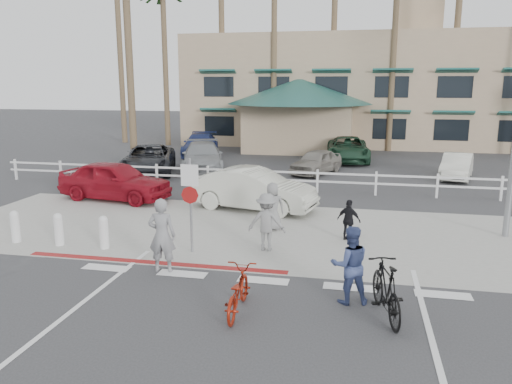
% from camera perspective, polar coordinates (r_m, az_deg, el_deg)
% --- Properties ---
extents(ground, '(140.00, 140.00, 0.00)m').
position_cam_1_polar(ground, '(11.33, 0.25, -11.27)').
color(ground, '#333335').
extents(bike_path, '(12.00, 16.00, 0.01)m').
position_cam_1_polar(bike_path, '(9.57, -2.25, -15.93)').
color(bike_path, '#333335').
rests_on(bike_path, ground).
extents(sidewalk_plaza, '(22.00, 7.00, 0.01)m').
position_cam_1_polar(sidewalk_plaza, '(15.49, 3.59, -4.70)').
color(sidewalk_plaza, gray).
rests_on(sidewalk_plaza, ground).
extents(cross_street, '(40.00, 5.00, 0.01)m').
position_cam_1_polar(cross_street, '(19.32, 5.30, -1.29)').
color(cross_street, '#333335').
rests_on(cross_street, ground).
extents(parking_lot, '(50.00, 16.00, 0.01)m').
position_cam_1_polar(parking_lot, '(28.61, 7.50, 3.10)').
color(parking_lot, '#333335').
rests_on(parking_lot, ground).
extents(curb_red, '(7.00, 0.25, 0.02)m').
position_cam_1_polar(curb_red, '(13.25, -11.62, -7.91)').
color(curb_red, maroon).
rests_on(curb_red, ground).
extents(rail_fence, '(29.40, 0.16, 1.00)m').
position_cam_1_polar(rail_fence, '(21.12, 7.30, 1.21)').
color(rail_fence, silver).
rests_on(rail_fence, ground).
extents(building, '(28.00, 16.00, 11.30)m').
position_cam_1_polar(building, '(41.19, 12.03, 13.60)').
color(building, tan).
rests_on(building, ground).
extents(sign_post, '(0.50, 0.10, 2.90)m').
position_cam_1_polar(sign_post, '(13.48, -7.48, -1.01)').
color(sign_post, gray).
rests_on(sign_post, ground).
extents(bollard_0, '(0.26, 0.26, 0.95)m').
position_cam_1_polar(bollard_0, '(14.56, -17.00, -4.42)').
color(bollard_0, silver).
rests_on(bollard_0, ground).
extents(bollard_1, '(0.26, 0.26, 0.95)m').
position_cam_1_polar(bollard_1, '(15.27, -21.62, -3.99)').
color(bollard_1, silver).
rests_on(bollard_1, ground).
extents(bollard_2, '(0.26, 0.26, 0.95)m').
position_cam_1_polar(bollard_2, '(16.07, -25.81, -3.57)').
color(bollard_2, silver).
rests_on(bollard_2, ground).
extents(palm_0, '(4.00, 4.00, 15.00)m').
position_cam_1_polar(palm_0, '(40.55, -15.33, 16.09)').
color(palm_0, black).
rests_on(palm_0, ground).
extents(palm_1, '(4.00, 4.00, 13.00)m').
position_cam_1_polar(palm_1, '(37.93, -10.36, 15.09)').
color(palm_1, black).
rests_on(palm_1, ground).
extents(palm_2, '(4.00, 4.00, 16.00)m').
position_cam_1_polar(palm_2, '(37.71, -3.94, 17.56)').
color(palm_2, black).
rests_on(palm_2, ground).
extents(palm_3, '(4.00, 4.00, 14.00)m').
position_cam_1_polar(palm_3, '(35.78, 2.07, 16.26)').
color(palm_3, black).
rests_on(palm_3, ground).
extents(palm_4, '(4.00, 4.00, 15.00)m').
position_cam_1_polar(palm_4, '(36.35, 8.87, 16.85)').
color(palm_4, black).
rests_on(palm_4, ground).
extents(palm_5, '(4.00, 4.00, 13.00)m').
position_cam_1_polar(palm_5, '(35.28, 15.45, 15.08)').
color(palm_5, black).
rests_on(palm_5, ground).
extents(palm_6, '(4.00, 4.00, 17.00)m').
position_cam_1_polar(palm_6, '(36.87, 22.05, 17.63)').
color(palm_6, black).
rests_on(palm_6, ground).
extents(palm_10, '(4.00, 4.00, 12.00)m').
position_cam_1_polar(palm_10, '(27.96, -14.31, 14.95)').
color(palm_10, black).
rests_on(palm_10, ground).
extents(bike_red, '(0.65, 1.75, 0.91)m').
position_cam_1_polar(bike_red, '(10.19, -2.13, -11.27)').
color(bike_red, maroon).
rests_on(bike_red, ground).
extents(rider_red, '(0.71, 0.50, 1.85)m').
position_cam_1_polar(rider_red, '(12.34, -10.70, -4.89)').
color(rider_red, gray).
rests_on(rider_red, ground).
extents(bike_black, '(0.97, 2.01, 1.16)m').
position_cam_1_polar(bike_black, '(10.26, 14.67, -10.75)').
color(bike_black, black).
rests_on(bike_black, ground).
extents(rider_black, '(0.94, 0.81, 1.67)m').
position_cam_1_polar(rider_black, '(10.66, 10.68, -8.18)').
color(rider_black, '#384576').
rests_on(rider_black, ground).
extents(pedestrian_a, '(1.05, 0.61, 1.61)m').
position_cam_1_polar(pedestrian_a, '(13.70, 1.22, -3.46)').
color(pedestrian_a, gray).
rests_on(pedestrian_a, ground).
extents(pedestrian_child, '(0.78, 0.54, 1.23)m').
position_cam_1_polar(pedestrian_child, '(14.86, 10.57, -3.19)').
color(pedestrian_child, black).
rests_on(pedestrian_child, ground).
extents(pedestrian_b, '(0.87, 0.72, 1.52)m').
position_cam_1_polar(pedestrian_b, '(15.62, 1.90, -1.67)').
color(pedestrian_b, gray).
rests_on(pedestrian_b, ground).
extents(car_white_sedan, '(4.84, 2.57, 1.52)m').
position_cam_1_polar(car_white_sedan, '(18.15, -0.32, 0.31)').
color(car_white_sedan, beige).
rests_on(car_white_sedan, ground).
extents(car_red_compact, '(4.77, 2.49, 1.55)m').
position_cam_1_polar(car_red_compact, '(20.52, -15.83, 1.29)').
color(car_red_compact, maroon).
rests_on(car_red_compact, ground).
extents(lot_car_0, '(3.85, 5.73, 1.46)m').
position_cam_1_polar(lot_car_0, '(26.13, -12.17, 3.66)').
color(lot_car_0, black).
rests_on(lot_car_0, ground).
extents(lot_car_1, '(3.53, 5.50, 1.48)m').
position_cam_1_polar(lot_car_1, '(26.53, -6.13, 4.02)').
color(lot_car_1, gray).
rests_on(lot_car_1, ground).
extents(lot_car_2, '(2.75, 3.94, 1.24)m').
position_cam_1_polar(lot_car_2, '(25.66, 6.90, 3.46)').
color(lot_car_2, gray).
rests_on(lot_car_2, ground).
extents(lot_car_3, '(2.17, 3.91, 1.22)m').
position_cam_1_polar(lot_car_3, '(26.03, 21.96, 2.75)').
color(lot_car_3, silver).
rests_on(lot_car_3, ground).
extents(lot_car_4, '(2.77, 5.06, 1.39)m').
position_cam_1_polar(lot_car_4, '(32.21, -6.39, 5.39)').
color(lot_car_4, navy).
rests_on(lot_car_4, ground).
extents(lot_car_5, '(2.76, 5.33, 1.44)m').
position_cam_1_polar(lot_car_5, '(30.18, 10.45, 4.85)').
color(lot_car_5, '#1B3D29').
rests_on(lot_car_5, ground).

